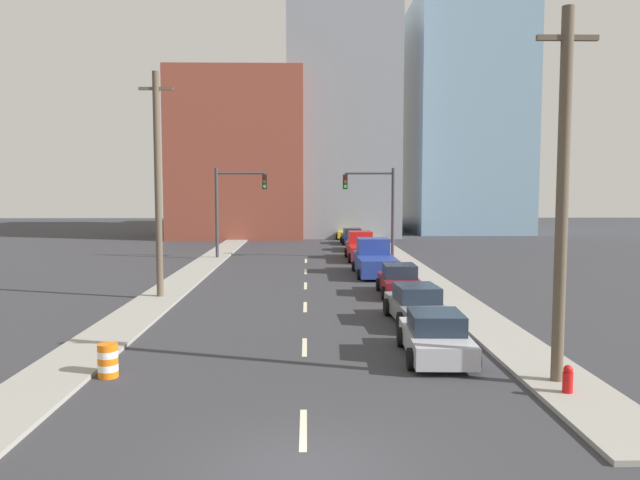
% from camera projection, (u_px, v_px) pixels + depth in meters
% --- Properties ---
extents(ground_plane, '(200.00, 200.00, 0.00)m').
position_uv_depth(ground_plane, '(303.00, 470.00, 11.71)').
color(ground_plane, '#333338').
extents(sidewalk_left, '(2.11, 88.02, 0.13)m').
position_uv_depth(sidewalk_left, '(228.00, 247.00, 55.41)').
color(sidewalk_left, gray).
rests_on(sidewalk_left, ground).
extents(sidewalk_right, '(2.11, 88.02, 0.13)m').
position_uv_depth(sidewalk_right, '(384.00, 247.00, 55.69)').
color(sidewalk_right, gray).
rests_on(sidewalk_right, ground).
extents(lane_stripe_at_2m, '(0.16, 2.40, 0.01)m').
position_uv_depth(lane_stripe_at_2m, '(303.00, 429.00, 13.70)').
color(lane_stripe_at_2m, beige).
rests_on(lane_stripe_at_2m, ground).
extents(lane_stripe_at_9m, '(0.16, 2.40, 0.01)m').
position_uv_depth(lane_stripe_at_9m, '(305.00, 347.00, 20.79)').
color(lane_stripe_at_9m, beige).
rests_on(lane_stripe_at_9m, ground).
extents(lane_stripe_at_16m, '(0.16, 2.40, 0.01)m').
position_uv_depth(lane_stripe_at_16m, '(305.00, 307.00, 27.82)').
color(lane_stripe_at_16m, beige).
rests_on(lane_stripe_at_16m, ground).
extents(lane_stripe_at_22m, '(0.16, 2.40, 0.01)m').
position_uv_depth(lane_stripe_at_22m, '(306.00, 286.00, 33.85)').
color(lane_stripe_at_22m, beige).
rests_on(lane_stripe_at_22m, ground).
extents(lane_stripe_at_28m, '(0.16, 2.40, 0.01)m').
position_uv_depth(lane_stripe_at_28m, '(306.00, 271.00, 39.62)').
color(lane_stripe_at_28m, beige).
rests_on(lane_stripe_at_28m, ground).
extents(lane_stripe_at_34m, '(0.16, 2.40, 0.01)m').
position_uv_depth(lane_stripe_at_34m, '(306.00, 261.00, 45.50)').
color(lane_stripe_at_34m, beige).
rests_on(lane_stripe_at_34m, ground).
extents(building_brick_left, '(14.00, 16.00, 17.58)m').
position_uv_depth(building_brick_left, '(241.00, 157.00, 69.78)').
color(building_brick_left, brown).
rests_on(building_brick_left, ground).
extents(building_office_center, '(12.00, 20.00, 29.48)m').
position_uv_depth(building_office_center, '(340.00, 108.00, 73.51)').
color(building_office_center, gray).
rests_on(building_office_center, ground).
extents(building_glass_right, '(13.00, 20.00, 27.60)m').
position_uv_depth(building_glass_right, '(460.00, 120.00, 77.89)').
color(building_glass_right, '#7A9EB7').
rests_on(building_glass_right, ground).
extents(traffic_signal_left, '(3.88, 0.35, 6.80)m').
position_uv_depth(traffic_signal_left, '(230.00, 201.00, 46.37)').
color(traffic_signal_left, '#38383D').
rests_on(traffic_signal_left, ground).
extents(traffic_signal_right, '(3.88, 0.35, 6.80)m').
position_uv_depth(traffic_signal_right, '(380.00, 201.00, 46.60)').
color(traffic_signal_right, '#38383D').
rests_on(traffic_signal_right, ground).
extents(utility_pole_right_near, '(1.60, 0.32, 9.95)m').
position_uv_depth(utility_pole_right_near, '(562.00, 195.00, 16.37)').
color(utility_pole_right_near, brown).
rests_on(utility_pole_right_near, ground).
extents(utility_pole_left_mid, '(1.60, 0.32, 10.73)m').
position_uv_depth(utility_pole_left_mid, '(158.00, 184.00, 29.44)').
color(utility_pole_left_mid, brown).
rests_on(utility_pole_left_mid, ground).
extents(traffic_barrel, '(0.56, 0.56, 0.95)m').
position_uv_depth(traffic_barrel, '(108.00, 361.00, 17.43)').
color(traffic_barrel, orange).
rests_on(traffic_barrel, ground).
extents(fire_hydrant, '(0.26, 0.26, 0.84)m').
position_uv_depth(fire_hydrant, '(568.00, 381.00, 15.75)').
color(fire_hydrant, red).
rests_on(fire_hydrant, ground).
extents(sedan_silver, '(2.22, 4.39, 1.44)m').
position_uv_depth(sedan_silver, '(436.00, 337.00, 19.45)').
color(sedan_silver, '#B2B2BC').
rests_on(sedan_silver, ground).
extents(sedan_gray, '(2.24, 4.69, 1.49)m').
position_uv_depth(sedan_gray, '(417.00, 305.00, 24.52)').
color(sedan_gray, slate).
rests_on(sedan_gray, ground).
extents(sedan_maroon, '(2.11, 4.35, 1.53)m').
position_uv_depth(sedan_maroon, '(399.00, 281.00, 30.90)').
color(sedan_maroon, maroon).
rests_on(sedan_maroon, ground).
extents(pickup_truck_blue, '(2.50, 6.18, 2.18)m').
position_uv_depth(pickup_truck_blue, '(374.00, 260.00, 38.17)').
color(pickup_truck_blue, navy).
rests_on(pickup_truck_blue, ground).
extents(pickup_truck_red, '(2.25, 6.19, 2.05)m').
position_uv_depth(pickup_truck_red, '(361.00, 248.00, 46.41)').
color(pickup_truck_red, red).
rests_on(pickup_truck_red, ground).
extents(sedan_green, '(2.23, 4.52, 1.50)m').
position_uv_depth(sedan_green, '(358.00, 242.00, 53.15)').
color(sedan_green, '#1E6033').
rests_on(sedan_green, ground).
extents(sedan_navy, '(2.16, 4.29, 1.49)m').
position_uv_depth(sedan_navy, '(352.00, 237.00, 59.43)').
color(sedan_navy, '#141E47').
rests_on(sedan_navy, ground).
extents(sedan_yellow, '(2.20, 4.68, 1.45)m').
position_uv_depth(sedan_yellow, '(346.00, 232.00, 65.82)').
color(sedan_yellow, gold).
rests_on(sedan_yellow, ground).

